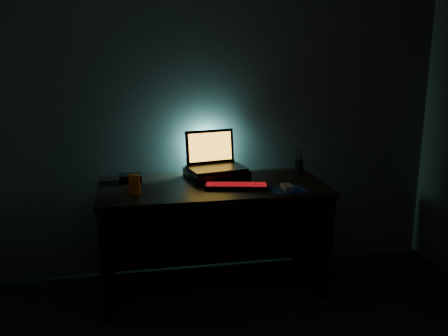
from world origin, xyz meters
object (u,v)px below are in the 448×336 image
keyboard (236,186)px  pen_cup (299,166)px  juice_glass (135,184)px  mouse (287,187)px  laptop (214,159)px  router (130,178)px

keyboard → pen_cup: size_ratio=4.70×
pen_cup → juice_glass: juice_glass is taller
mouse → keyboard: bearing=156.8°
laptop → pen_cup: 0.63m
mouse → pen_cup: (0.22, 0.42, 0.03)m
keyboard → juice_glass: bearing=-167.3°
keyboard → juice_glass: 0.65m
juice_glass → router: size_ratio=0.80×
laptop → juice_glass: (-0.56, -0.33, -0.06)m
laptop → keyboard: bearing=-85.3°
keyboard → juice_glass: juice_glass is taller
router → pen_cup: bearing=-2.2°
keyboard → juice_glass: (-0.65, -0.00, 0.05)m
juice_glass → laptop: bearing=30.3°
pen_cup → laptop: bearing=179.3°
pen_cup → router: bearing=-178.8°
keyboard → mouse: bearing=-6.8°
keyboard → juice_glass: size_ratio=3.53×
pen_cup → keyboard: bearing=-149.5°
pen_cup → router: pen_cup is taller
pen_cup → juice_glass: size_ratio=0.75×
pen_cup → juice_glass: bearing=-165.0°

